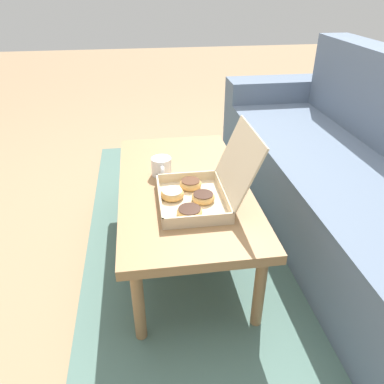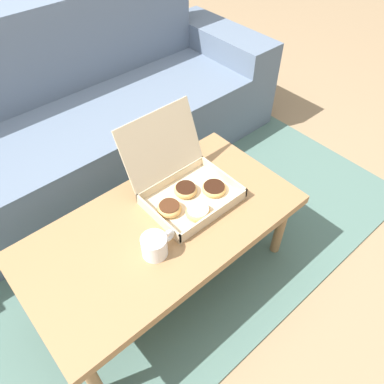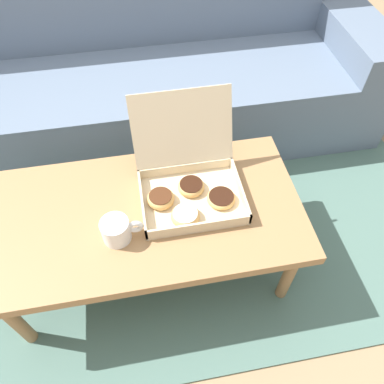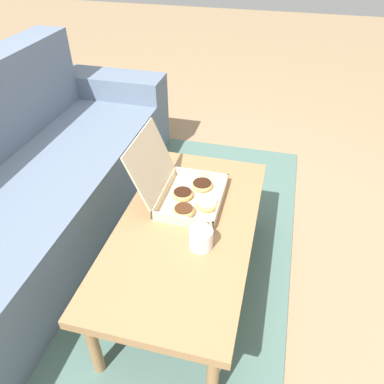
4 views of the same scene
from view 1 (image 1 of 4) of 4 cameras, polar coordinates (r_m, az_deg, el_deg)
The scene contains 6 objects.
ground_plane at distance 1.92m, azimuth 2.53°, elevation -8.66°, with size 12.00×12.00×0.00m, color #937756.
area_rug at distance 1.99m, azimuth 11.14°, elevation -7.62°, with size 2.67×1.82×0.01m, color #4C6B60.
couch at distance 2.04m, azimuth 24.93°, elevation 0.71°, with size 2.55×0.76×0.87m.
coffee_table at distance 1.71m, azimuth -1.34°, elevation 0.19°, with size 1.10×0.57×0.39m.
pastry_box at distance 1.53m, azimuth 1.24°, elevation 0.36°, with size 0.36×0.38×0.30m.
coffee_mug at distance 1.75m, azimuth -4.67°, elevation 3.87°, with size 0.14×0.09×0.08m.
Camera 1 is at (1.47, -0.30, 1.21)m, focal length 35.00 mm.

